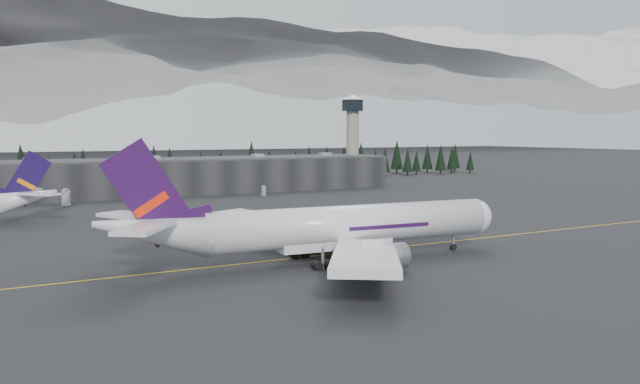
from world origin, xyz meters
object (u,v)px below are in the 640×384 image
gse_vehicle_a (66,204)px  jet_main (319,228)px  gse_vehicle_b (264,195)px  terminal (182,176)px  control_tower (353,129)px

gse_vehicle_a → jet_main: bearing=-105.4°
gse_vehicle_a → gse_vehicle_b: size_ratio=1.44×
terminal → jet_main: jet_main is taller
terminal → gse_vehicle_b: terminal is taller
jet_main → gse_vehicle_a: 109.32m
jet_main → gse_vehicle_b: jet_main is taller
control_tower → gse_vehicle_b: size_ratio=9.75×
gse_vehicle_a → gse_vehicle_b: 63.71m
control_tower → jet_main: control_tower is taller
gse_vehicle_a → control_tower: bearing=-15.9°
gse_vehicle_a → gse_vehicle_b: gse_vehicle_a is taller
jet_main → control_tower: bearing=61.2°
control_tower → gse_vehicle_a: size_ratio=6.77×
terminal → gse_vehicle_a: bearing=-148.1°
gse_vehicle_a → terminal: bearing=1.8°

